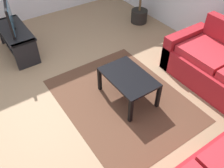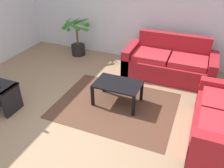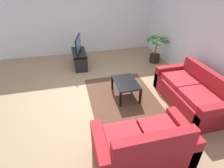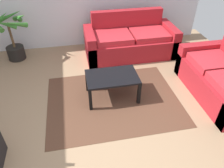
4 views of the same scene
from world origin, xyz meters
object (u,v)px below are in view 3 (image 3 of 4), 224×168
at_px(couch_main, 190,93).
at_px(couch_loveseat, 143,146).
at_px(coffee_table, 126,84).
at_px(potted_palm, 156,49).
at_px(tv, 78,44).
at_px(tv_stand, 79,57).

xyz_separation_m(couch_main, couch_loveseat, (1.18, -1.72, -0.00)).
distance_m(coffee_table, potted_palm, 2.48).
bearing_deg(couch_loveseat, tv, -170.32).
xyz_separation_m(couch_loveseat, potted_palm, (-3.67, 1.99, 0.21)).
xyz_separation_m(couch_main, potted_palm, (-2.49, 0.27, 0.21)).
bearing_deg(potted_palm, tv_stand, -97.36).
height_order(couch_main, tv_stand, couch_main).
relative_size(tv_stand, potted_palm, 1.08).
bearing_deg(tv, coffee_table, 24.45).
xyz_separation_m(tv_stand, coffee_table, (2.14, 0.98, 0.04)).
xyz_separation_m(tv, coffee_table, (2.14, 0.97, -0.42)).
bearing_deg(couch_loveseat, couch_main, 124.47).
relative_size(couch_loveseat, tv_stand, 1.49).
bearing_deg(tv, tv_stand, -103.34).
bearing_deg(potted_palm, couch_loveseat, -28.45).
height_order(tv, coffee_table, tv).
height_order(couch_main, potted_palm, potted_palm).
bearing_deg(tv_stand, coffee_table, 24.51).
bearing_deg(tv_stand, tv, 76.66).
distance_m(couch_loveseat, tv_stand, 4.07).
relative_size(tv, coffee_table, 1.04).
relative_size(couch_main, tv_stand, 1.79).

